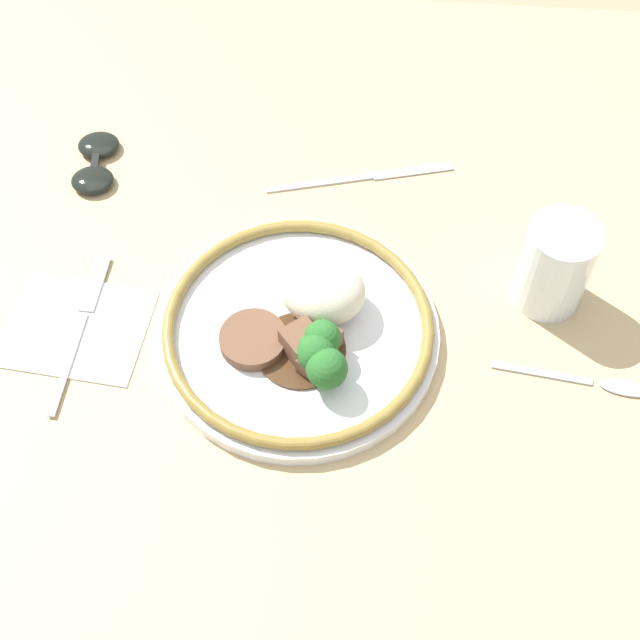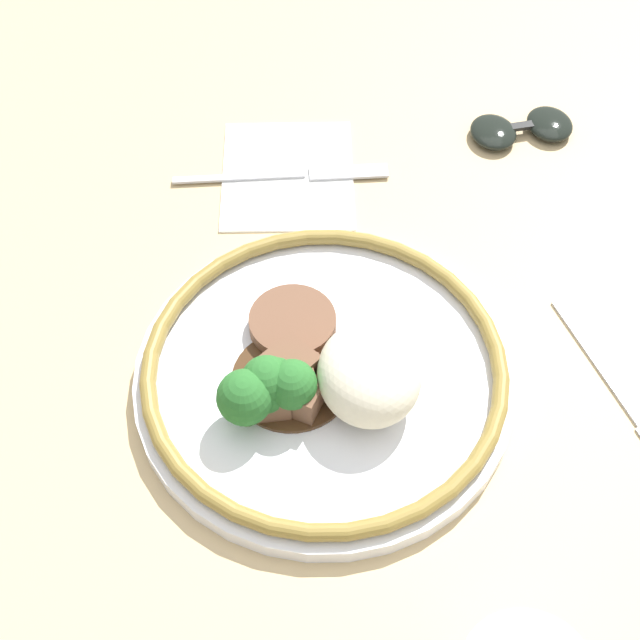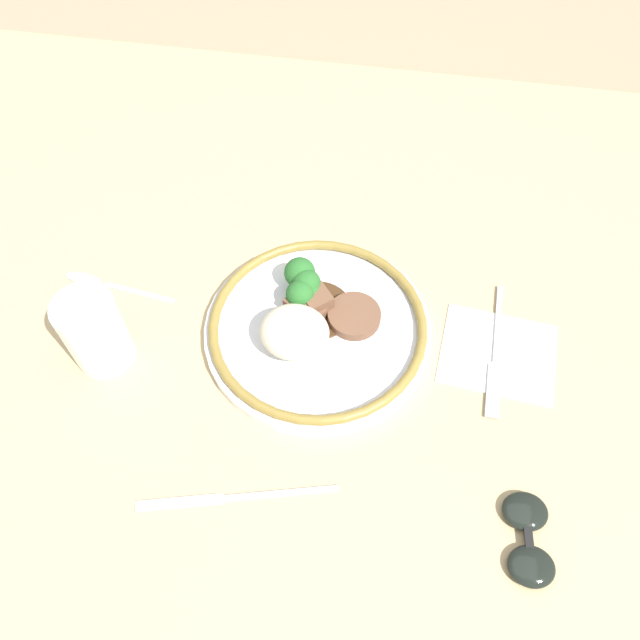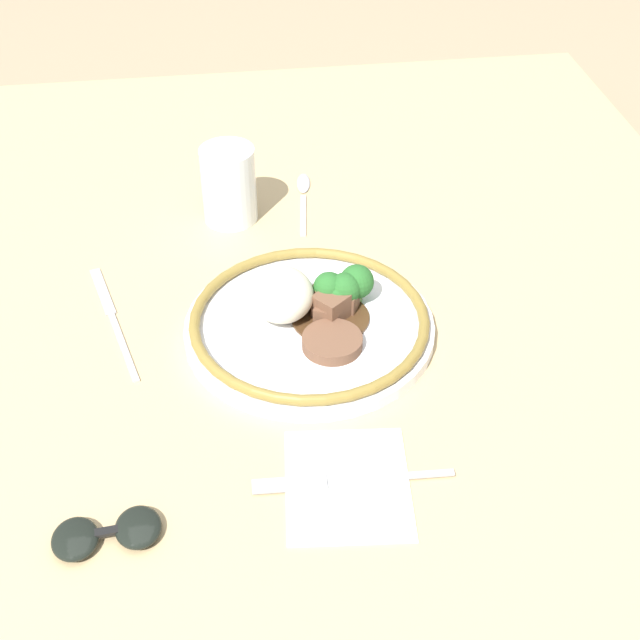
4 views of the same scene
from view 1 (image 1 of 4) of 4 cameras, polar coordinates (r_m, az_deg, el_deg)
ground_plane at (r=0.91m, az=1.53°, el=-3.24°), size 8.00×8.00×0.00m
dining_table at (r=0.89m, az=1.57°, el=-2.50°), size 1.29×1.08×0.04m
napkin at (r=0.91m, az=-15.27°, el=-0.67°), size 0.14×0.13×0.00m
plate at (r=0.86m, az=-1.12°, el=-0.57°), size 0.27×0.27×0.07m
juice_glass at (r=0.89m, az=14.77°, el=3.21°), size 0.07×0.07×0.10m
fork at (r=0.91m, az=-14.86°, el=0.24°), size 0.02×0.19×0.00m
knife at (r=1.00m, az=3.06°, el=9.13°), size 0.21×0.06×0.00m
spoon at (r=0.89m, az=17.80°, el=-3.95°), size 0.15×0.03×0.01m
sunglasses at (r=1.04m, az=-14.17°, el=9.76°), size 0.06×0.10×0.01m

